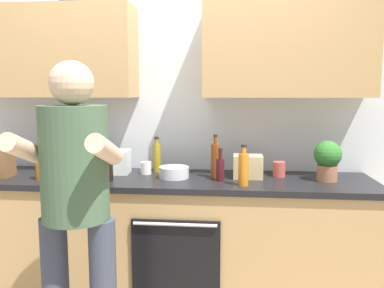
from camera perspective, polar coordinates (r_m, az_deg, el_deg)
back_wall_unit at (r=3.00m, az=-3.01°, el=7.55°), size 4.00×0.38×2.50m
counter at (r=2.91m, az=-3.73°, el=-13.44°), size 2.84×0.67×0.90m
person_standing at (r=2.13m, az=-16.25°, el=-6.97°), size 0.49×0.45×1.64m
bottle_vinegar at (r=2.76m, az=3.33°, el=-2.28°), size 0.06×0.06×0.30m
bottle_syrup at (r=2.89m, az=-20.81°, el=-2.98°), size 0.07×0.07×0.22m
bottle_hotsauce at (r=2.98m, az=-18.35°, el=-2.51°), size 0.07×0.07×0.24m
bottle_juice at (r=2.55m, az=7.33°, el=-3.46°), size 0.06×0.06×0.26m
bottle_water at (r=3.09m, az=-13.73°, el=-1.19°), size 0.06×0.06×0.32m
bottle_oil at (r=2.98m, az=-5.03°, el=-1.83°), size 0.06×0.06×0.26m
bottle_soy at (r=2.73m, az=-11.90°, el=-3.52°), size 0.07×0.07×0.21m
bottle_wine at (r=2.67m, az=4.04°, el=-3.47°), size 0.06×0.06×0.22m
cup_ceramic at (r=2.86m, az=12.28°, el=-3.53°), size 0.08×0.08×0.11m
cup_coffee at (r=2.91m, az=-6.56°, el=-3.41°), size 0.08×0.08×0.09m
mixing_bowl at (r=2.77m, az=-2.56°, el=-4.03°), size 0.21×0.21×0.08m
knife_block at (r=3.08m, az=-25.20°, el=-1.97°), size 0.10×0.14×0.30m
potted_herb at (r=2.80m, az=18.73°, el=-2.00°), size 0.18×0.18×0.27m
grocery_bag_bread at (r=2.80m, az=7.95°, el=-3.17°), size 0.20×0.17×0.16m
grocery_bag_produce at (r=2.96m, az=-10.63°, el=-2.51°), size 0.19×0.18×0.17m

